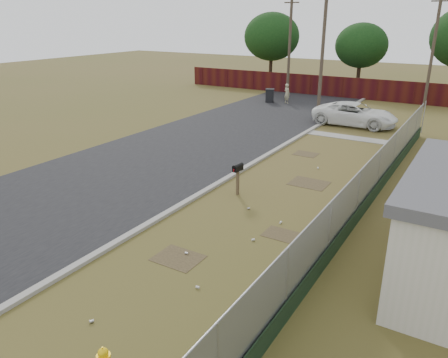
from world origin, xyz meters
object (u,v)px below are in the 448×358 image
Objects in this scene: pedestrian at (287,94)px; trash_bin at (270,95)px; pickup_truck at (355,114)px; mailbox at (238,170)px.

pedestrian is 1.50m from trash_bin.
pedestrian is at bearing 54.80° from pickup_truck.
pedestrian is (-7.00, 4.91, 0.06)m from pickup_truck.
pickup_truck is at bearing 169.31° from pedestrian.
pickup_truck is 8.55m from pedestrian.
pedestrian is at bearing 7.69° from trash_bin.
mailbox is 0.81× the size of pedestrian.
mailbox is at bearing 177.10° from pickup_truck.
trash_bin is (-7.78, 19.24, -0.47)m from mailbox.
pedestrian is at bearing 107.99° from mailbox.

